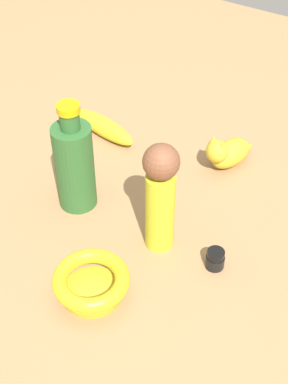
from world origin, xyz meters
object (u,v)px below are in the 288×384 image
Objects in this scene: bottle_tall at (74,164)px; nail_polish_jar at (215,259)px; person_figure_adult at (160,195)px; cat_figurine at (227,152)px; banana at (104,127)px; bowl at (91,282)px.

nail_polish_jar is (-0.31, 0.00, -0.08)m from bottle_tall.
bottle_tall reaches higher than nail_polish_jar.
person_figure_adult reaches higher than nail_polish_jar.
cat_figurine reaches higher than nail_polish_jar.
bottle_tall is 6.15× the size of nail_polish_jar.
person_figure_adult is 1.23× the size of banana.
banana reaches higher than nail_polish_jar.
person_figure_adult is 1.67× the size of cat_figurine.
bottle_tall is 0.24m from bowl.
bowl is 0.44m from cat_figurine.
cat_figurine is 0.30m from banana.
person_figure_adult is (-0.20, 0.01, 0.02)m from bottle_tall.
banana is (0.40, -0.22, 0.00)m from nail_polish_jar.
cat_figurine is (-0.00, -0.27, -0.08)m from person_figure_adult.
banana is (0.25, -0.38, -0.01)m from bowl.
person_figure_adult is 0.19m from bowl.
bowl is 0.46m from banana.
banana is at bearing -28.22° from nail_polish_jar.
person_figure_adult is at bearing -26.80° from banana.
cat_figurine is at bearing -94.86° from bowl.
nail_polish_jar is at bearing 179.85° from bottle_tall.
nail_polish_jar is (-0.11, -0.01, -0.10)m from person_figure_adult.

